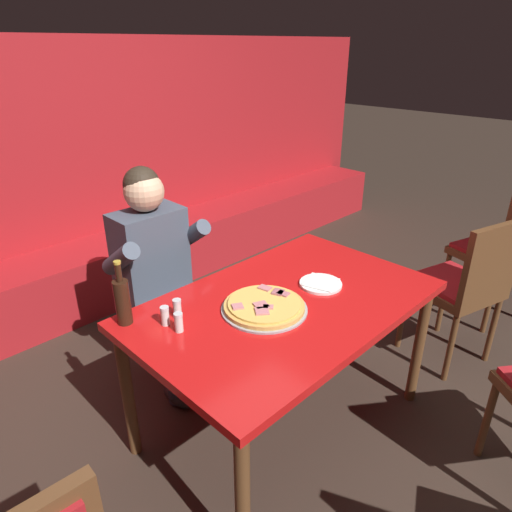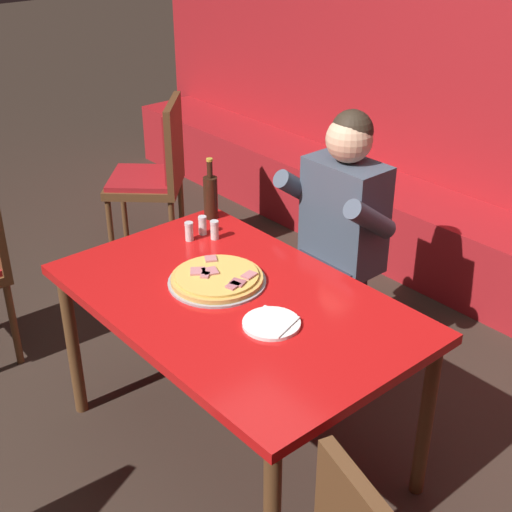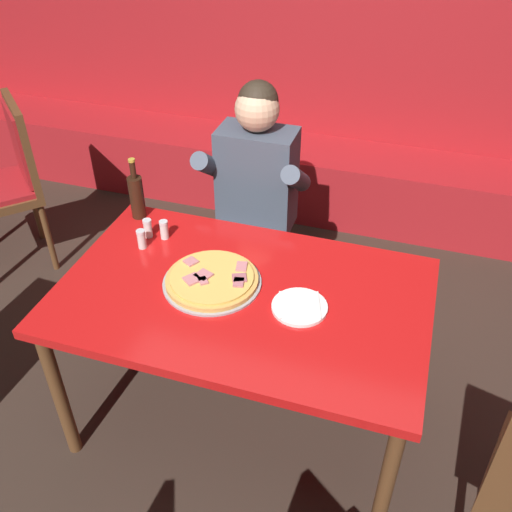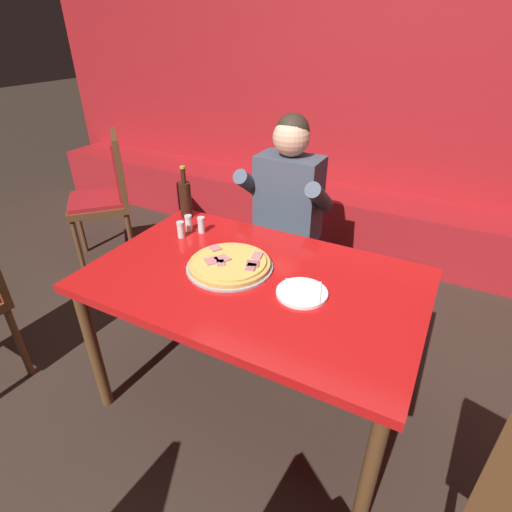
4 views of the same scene
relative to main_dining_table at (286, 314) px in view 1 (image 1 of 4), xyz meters
The scene contains 13 objects.
ground_plane 0.68m from the main_dining_table, ahead, with size 24.00×24.00×0.00m, color #33261E.
booth_wall_panel 2.20m from the main_dining_table, 90.00° to the left, with size 6.80×0.16×1.90m, color #A3191E.
booth_bench 1.91m from the main_dining_table, 90.00° to the left, with size 6.46×0.48×0.46m, color #A3191E.
main_dining_table is the anchor object (origin of this frame).
pizza 0.16m from the main_dining_table, behind, with size 0.39×0.39×0.05m.
plate_white_paper 0.25m from the main_dining_table, ahead, with size 0.21×0.21×0.02m.
beer_bottle 0.75m from the main_dining_table, 149.66° to the left, with size 0.07×0.07×0.29m.
shaker_black_pepper 0.57m from the main_dining_table, 155.67° to the left, with size 0.04×0.04×0.09m.
shaker_parmesan 0.51m from the main_dining_table, 151.05° to the left, with size 0.04×0.04×0.09m.
shaker_oregano 0.53m from the main_dining_table, 163.33° to the left, with size 0.04×0.04×0.09m.
diner_seated_blue_shirt 0.76m from the main_dining_table, 105.29° to the left, with size 0.53×0.53×1.27m.
dining_chair_far_left 1.23m from the main_dining_table, 18.97° to the right, with size 0.54×0.54×0.96m.
dining_chair_far_right 1.88m from the main_dining_table, 11.64° to the right, with size 0.55×0.55×1.02m.
Camera 1 is at (-1.39, -1.20, 1.84)m, focal length 32.00 mm.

